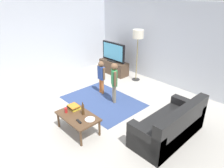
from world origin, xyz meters
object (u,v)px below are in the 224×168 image
Objects in this scene: tv at (113,52)px; coffee_table at (78,117)px; plate at (90,119)px; child_center at (114,79)px; soda_can at (66,110)px; bottle at (83,109)px; floor_lamp at (138,37)px; tv_stand at (114,67)px; child_near_tv at (101,74)px; tv_remote at (79,121)px; couch at (171,127)px; book_stack at (74,107)px.

coffee_table is at bearing -56.21° from tv.
child_center is at bearing 117.47° from plate.
plate is (0.60, 0.22, -0.05)m from soda_can.
bottle is at bearing 175.77° from plate.
floor_lamp is 3.57m from coffee_table.
floor_lamp is (1.00, 0.17, 0.70)m from tv.
tv is 3.60m from bottle.
tv_stand is 3.92× the size of bottle.
tv_remote is (1.31, -1.75, -0.20)m from child_near_tv.
plate is (0.10, 0.22, -0.00)m from tv_remote.
child_near_tv reaches higher than couch.
coffee_table is (-1.59, -1.31, 0.08)m from couch.
child_center reaches higher than bottle.
tv_stand reaches higher than tv_remote.
tv is at bearing -90.00° from tv_stand.
coffee_table is 8.33× the size of soda_can.
floor_lamp reaches higher than tv_remote.
floor_lamp reaches higher than plate.
coffee_table is 0.34m from plate.
coffee_table is 3.26× the size of bottle.
couch is 3.48m from floor_lamp.
tv_stand is 4.24× the size of book_stack.
child_near_tv is 6.16× the size of tv_remote.
plate is (1.41, -1.53, -0.20)m from child_near_tv.
floor_lamp is 1.52× the size of child_center.
child_center reaches higher than soda_can.
child_center is at bearing -70.07° from floor_lamp.
tv_stand is 3.62m from bottle.
book_stack is (0.79, -1.53, -0.16)m from child_near_tv.
bottle is (2.08, -2.94, 0.30)m from tv_stand.
soda_can reaches higher than coffee_table.
child_center is at bearing 95.16° from soda_can.
soda_can is (1.75, -3.16, -0.37)m from tv.
floor_lamp is 3.57m from plate.
tv is 0.61× the size of couch.
tv_stand is 5.45× the size of plate.
tv_remote is at bearing -133.72° from couch.
tv is 3.63m from soda_can.
tv_stand is 3.90m from tv_remote.
book_stack is at bearing -59.64° from tv_stand.
tv reaches higher than soda_can.
couch reaches higher than book_stack.
soda_can is at bearing -84.84° from child_center.
tv is at bearing 125.52° from bottle.
couch is 1.53× the size of child_center.
couch is at bearing -6.84° from child_near_tv.
tv_stand is 1.20× the size of coffee_table.
tv is (0.00, -0.02, 0.60)m from tv_stand.
coffee_table is 0.32m from soda_can.
tv_remote is (2.25, -3.16, -0.42)m from tv.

